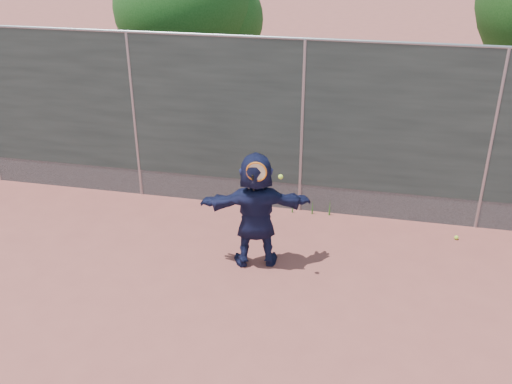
# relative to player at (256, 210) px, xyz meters

# --- Properties ---
(ground) EXTENTS (80.00, 80.00, 0.00)m
(ground) POSITION_rel_player_xyz_m (0.39, -1.66, -0.88)
(ground) COLOR #9E4C42
(ground) RESTS_ON ground
(player) EXTENTS (1.71, 0.92, 1.76)m
(player) POSITION_rel_player_xyz_m (0.00, 0.00, 0.00)
(player) COLOR #161A3E
(player) RESTS_ON ground
(ball_ground) EXTENTS (0.07, 0.07, 0.07)m
(ball_ground) POSITION_rel_player_xyz_m (3.03, 1.34, -0.85)
(ball_ground) COLOR #C6F837
(ball_ground) RESTS_ON ground
(fence) EXTENTS (20.00, 0.06, 3.03)m
(fence) POSITION_rel_player_xyz_m (0.39, 1.84, 0.70)
(fence) COLOR #38423D
(fence) RESTS_ON ground
(swing_action) EXTENTS (0.53, 0.17, 0.51)m
(swing_action) POSITION_rel_player_xyz_m (0.08, -0.20, 0.68)
(swing_action) COLOR orange
(swing_action) RESTS_ON ground
(tree_left) EXTENTS (3.15, 3.00, 4.53)m
(tree_left) POSITION_rel_player_xyz_m (-2.46, 4.89, 2.06)
(tree_left) COLOR #382314
(tree_left) RESTS_ON ground
(weed_clump) EXTENTS (0.68, 0.07, 0.30)m
(weed_clump) POSITION_rel_player_xyz_m (0.68, 1.73, -0.75)
(weed_clump) COLOR #387226
(weed_clump) RESTS_ON ground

